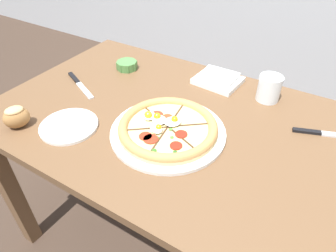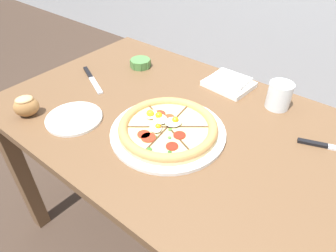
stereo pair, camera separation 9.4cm
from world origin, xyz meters
name	(u,v)px [view 1 (the left image)]	position (x,y,z in m)	size (l,w,h in m)	color
ground_plane	(168,234)	(0.00, 0.00, 0.00)	(12.00, 12.00, 0.00)	#3D2D23
dining_table	(168,139)	(0.00, 0.00, 0.63)	(1.23, 0.81, 0.74)	brown
pizza	(168,128)	(0.05, -0.08, 0.76)	(0.37, 0.37, 0.05)	white
ramekin_bowl	(127,65)	(-0.33, 0.20, 0.76)	(0.09, 0.09, 0.04)	#4C8442
napkin_folded	(218,79)	(0.05, 0.30, 0.75)	(0.18, 0.16, 0.04)	white
bread_piece_near	(16,117)	(-0.39, -0.30, 0.78)	(0.09, 0.10, 0.07)	#A3703D
knife_main	(80,85)	(-0.41, -0.01, 0.74)	(0.22, 0.11, 0.01)	silver
knife_spare	(326,134)	(0.48, 0.17, 0.74)	(0.20, 0.09, 0.01)	silver
water_glass	(269,90)	(0.26, 0.28, 0.78)	(0.08, 0.08, 0.10)	white
side_saucer	(69,126)	(-0.25, -0.22, 0.74)	(0.19, 0.19, 0.01)	white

